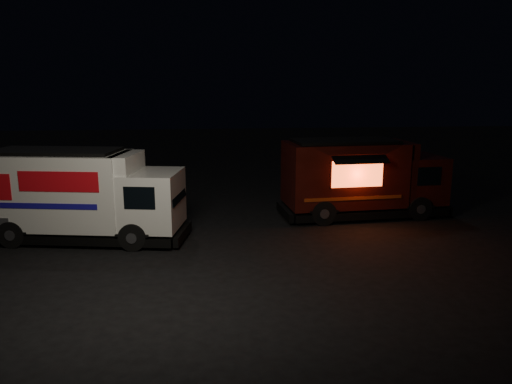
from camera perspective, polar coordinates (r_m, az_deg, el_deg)
The scene contains 3 objects.
ground at distance 14.55m, azimuth -1.58°, elevation -6.94°, with size 80.00×80.00×0.00m, color black.
white_truck at distance 16.28m, azimuth -19.00°, elevation -0.36°, with size 6.24×2.13×2.83m, color silver, non-canonical shape.
red_truck at distance 18.66m, azimuth 12.24°, elevation 1.60°, with size 6.09×2.24×2.83m, color #380D0A, non-canonical shape.
Camera 1 is at (-1.05, -13.69, 4.81)m, focal length 35.00 mm.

